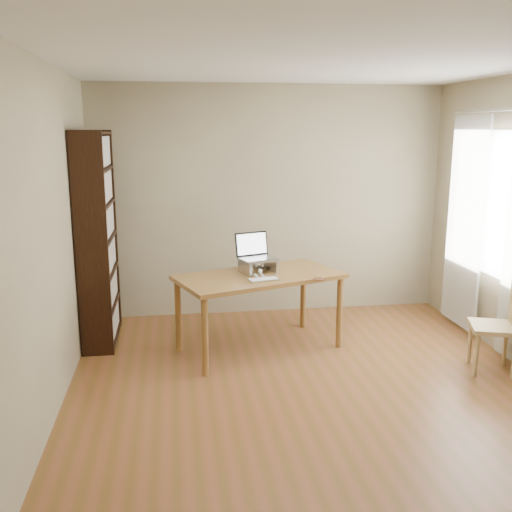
% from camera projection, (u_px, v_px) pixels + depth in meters
% --- Properties ---
extents(room, '(4.04, 4.54, 2.64)m').
position_uv_depth(room, '(322.00, 237.00, 4.34)').
color(room, brown).
rests_on(room, ground).
extents(bookshelf, '(0.30, 0.90, 2.10)m').
position_uv_depth(bookshelf, '(98.00, 239.00, 5.62)').
color(bookshelf, black).
rests_on(bookshelf, ground).
extents(curtains, '(0.03, 1.90, 2.25)m').
position_uv_depth(curtains, '(494.00, 230.00, 5.40)').
color(curtains, white).
rests_on(curtains, ground).
extents(desk, '(1.72, 1.25, 0.75)m').
position_uv_depth(desk, '(259.00, 283.00, 5.45)').
color(desk, brown).
rests_on(desk, ground).
extents(laptop_stand, '(0.32, 0.25, 0.13)m').
position_uv_depth(laptop_stand, '(258.00, 264.00, 5.49)').
color(laptop_stand, silver).
rests_on(laptop_stand, desk).
extents(laptop, '(0.41, 0.39, 0.24)m').
position_uv_depth(laptop, '(257.00, 252.00, 5.53)').
color(laptop, silver).
rests_on(laptop, laptop_stand).
extents(keyboard, '(0.30, 0.17, 0.02)m').
position_uv_depth(keyboard, '(264.00, 280.00, 5.22)').
color(keyboard, silver).
rests_on(keyboard, desk).
extents(coaster, '(0.11, 0.11, 0.01)m').
position_uv_depth(coaster, '(319.00, 279.00, 5.27)').
color(coaster, brown).
rests_on(coaster, desk).
extents(cat, '(0.23, 0.47, 0.14)m').
position_uv_depth(cat, '(254.00, 266.00, 5.52)').
color(cat, '#403A32').
rests_on(cat, desk).
extents(chair, '(0.48, 0.48, 0.86)m').
position_uv_depth(chair, '(501.00, 321.00, 5.00)').
color(chair, tan).
rests_on(chair, ground).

